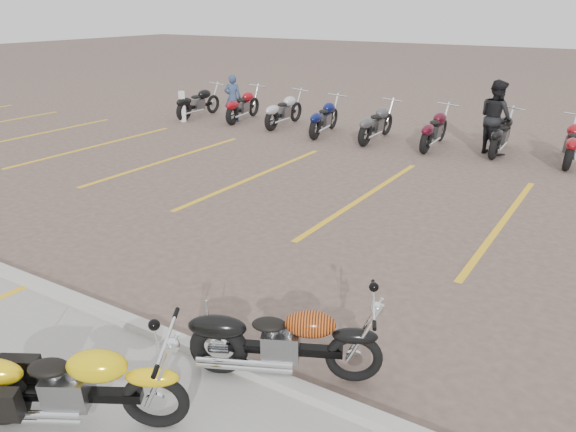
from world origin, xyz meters
name	(u,v)px	position (x,y,z in m)	size (l,w,h in m)	color
ground	(249,271)	(0.00, 0.00, 0.00)	(100.00, 100.00, 0.00)	#725D51
curb	(150,330)	(0.00, -2.00, 0.06)	(60.00, 0.18, 0.12)	#ADAAA3
parking_stripes	(365,196)	(0.00, 4.00, 0.00)	(38.00, 5.50, 0.01)	gold
yellow_cruiser	(69,386)	(0.52, -3.47, 0.43)	(1.90, 1.16, 0.87)	black
flame_cruiser	(280,343)	(1.74, -1.85, 0.41)	(1.86, 0.97, 0.83)	black
person_a	(233,98)	(-7.00, 8.78, 0.77)	(0.56, 0.37, 1.53)	navy
person_b	(496,117)	(1.30, 8.96, 0.95)	(0.92, 0.72, 1.90)	black
bollard	(182,107)	(-8.40, 7.86, 0.50)	(0.15, 0.15, 1.00)	white
bg_bike_row	(407,123)	(-1.04, 8.93, 0.55)	(15.66, 2.05, 1.10)	black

